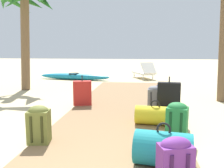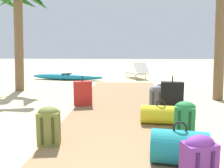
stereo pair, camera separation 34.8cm
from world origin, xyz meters
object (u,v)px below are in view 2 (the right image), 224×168
object	(u,v)px
duffel_bag_teal	(179,147)
lounge_chair	(137,72)
palm_tree_far_left	(18,6)
kayak	(67,77)
duffel_bag_yellow	(160,115)
suitcase_black	(172,100)
backpack_navy	(161,94)
suitcase_red	(83,93)
backpack_purple	(199,163)
backpack_green	(185,118)
backpack_olive	(49,125)
backpack_grey	(156,97)

from	to	relation	value
duffel_bag_teal	lounge_chair	xyz separation A→B (m)	(-0.09, 8.80, 0.05)
palm_tree_far_left	kayak	distance (m)	3.92
duffel_bag_yellow	kayak	world-z (taller)	duffel_bag_yellow
duffel_bag_yellow	palm_tree_far_left	world-z (taller)	palm_tree_far_left
suitcase_black	kayak	distance (m)	7.10
duffel_bag_teal	backpack_navy	xyz separation A→B (m)	(0.23, 3.02, 0.06)
suitcase_red	duffel_bag_yellow	bearing A→B (deg)	-39.21
backpack_purple	kayak	distance (m)	9.27
duffel_bag_yellow	backpack_navy	distance (m)	1.53
duffel_bag_teal	backpack_green	distance (m)	0.99
duffel_bag_yellow	duffel_bag_teal	bearing A→B (deg)	-89.88
palm_tree_far_left	backpack_olive	bearing A→B (deg)	-62.61
suitcase_black	backpack_olive	xyz separation A→B (m)	(-1.94, -1.47, -0.06)
suitcase_black	backpack_navy	xyz separation A→B (m)	(-0.05, 1.06, -0.08)
duffel_bag_yellow	palm_tree_far_left	size ratio (longest dim) A/B	0.20
backpack_green	backpack_grey	xyz separation A→B (m)	(-0.26, 1.50, 0.01)
duffel_bag_yellow	backpack_green	distance (m)	0.65
backpack_navy	duffel_bag_yellow	bearing A→B (deg)	-98.60
backpack_purple	backpack_navy	world-z (taller)	backpack_purple
duffel_bag_yellow	backpack_grey	xyz separation A→B (m)	(0.03, 0.93, 0.12)
backpack_navy	duffel_bag_teal	bearing A→B (deg)	-94.27
suitcase_red	palm_tree_far_left	xyz separation A→B (m)	(-2.55, 2.49, 2.44)
backpack_grey	palm_tree_far_left	distance (m)	5.66
suitcase_black	backpack_green	bearing A→B (deg)	-89.19
suitcase_black	backpack_navy	distance (m)	1.06
backpack_grey	duffel_bag_yellow	bearing A→B (deg)	-91.92
duffel_bag_yellow	suitcase_black	distance (m)	0.56
suitcase_red	suitcase_black	world-z (taller)	suitcase_black
duffel_bag_teal	backpack_purple	bearing A→B (deg)	-84.61
backpack_navy	kayak	xyz separation A→B (m)	(-3.54, 5.06, -0.19)
backpack_green	palm_tree_far_left	distance (m)	6.72
backpack_navy	palm_tree_far_left	xyz separation A→B (m)	(-4.41, 2.31, 2.46)
suitcase_red	duffel_bag_teal	bearing A→B (deg)	-60.14
suitcase_red	backpack_navy	distance (m)	1.86
backpack_grey	suitcase_black	bearing A→B (deg)	-63.10
backpack_grey	suitcase_black	world-z (taller)	suitcase_black
duffel_bag_yellow	backpack_purple	xyz separation A→B (m)	(0.06, -2.07, 0.12)
suitcase_red	backpack_purple	xyz separation A→B (m)	(1.68, -3.39, 0.00)
backpack_purple	backpack_olive	xyz separation A→B (m)	(-1.72, 1.04, -0.01)
duffel_bag_teal	kayak	distance (m)	8.73
backpack_green	kayak	world-z (taller)	backpack_green
duffel_bag_yellow	duffel_bag_teal	size ratio (longest dim) A/B	1.03
backpack_navy	backpack_olive	size ratio (longest dim) A/B	0.93
backpack_grey	backpack_olive	size ratio (longest dim) A/B	1.03
backpack_purple	palm_tree_far_left	bearing A→B (deg)	125.73
backpack_grey	backpack_purple	bearing A→B (deg)	-89.53
backpack_purple	kayak	bearing A→B (deg)	111.29
backpack_navy	lounge_chair	world-z (taller)	lounge_chair
backpack_olive	palm_tree_far_left	distance (m)	5.98
duffel_bag_teal	backpack_olive	size ratio (longest dim) A/B	1.30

